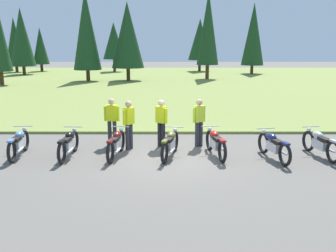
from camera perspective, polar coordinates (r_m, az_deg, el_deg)
The scene contains 14 objects.
ground_plane at distance 12.28m, azimuth 0.00°, elevation -4.69°, with size 140.00×140.00×0.00m, color #605B54.
grass_moorland at distance 37.24m, azimuth -0.04°, elevation 6.59°, with size 80.00×44.00×0.10m, color olive.
forest_treeline at distance 44.21m, azimuth -7.38°, elevation 12.98°, with size 31.84×20.52×8.72m.
motorcycle_sky_blue at distance 13.21m, azimuth -21.28°, elevation -2.36°, with size 0.62×2.10×0.88m.
motorcycle_black at distance 12.62m, azimuth -14.55°, elevation -2.56°, with size 0.62×2.10×0.88m.
motorcycle_maroon at distance 12.37m, azimuth -7.73°, elevation -2.57°, with size 0.62×2.10×0.88m.
motorcycle_olive at distance 12.24m, azimuth 0.27°, elevation -2.62°, with size 0.75×2.06×0.88m.
motorcycle_red at distance 12.43m, azimuth 6.99°, elevation -2.48°, with size 0.68×2.09×0.88m.
motorcycle_navy at distance 12.44m, azimuth 15.29°, elevation -2.81°, with size 0.73×2.07×0.88m.
motorcycle_silver at distance 13.19m, azimuth 21.51°, elevation -2.40°, with size 0.70×2.08×0.88m.
rider_near_row_end at distance 13.48m, azimuth 4.56°, elevation 0.93°, with size 0.46×0.39×1.67m.
rider_checking_bike at distance 13.29m, azimuth -1.06°, elevation 0.80°, with size 0.42×0.41×1.67m.
rider_with_back_turned at distance 13.74m, azimuth -8.37°, elevation 1.05°, with size 0.55×0.24×1.67m.
rider_in_hivis_vest at distance 13.11m, azimuth -5.89°, elevation 0.59°, with size 0.38×0.47×1.67m.
Camera 1 is at (-0.01, -11.76, 3.51)m, focal length 41.22 mm.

